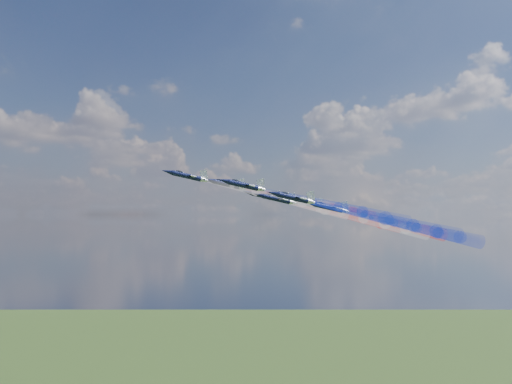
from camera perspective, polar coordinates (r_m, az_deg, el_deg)
jet_lead at (r=164.25m, az=-6.14°, el=1.42°), size 15.68×14.42×6.43m
trail_lead at (r=168.97m, az=2.08°, el=-0.45°), size 36.97×20.56×12.40m
jet_inner_left at (r=155.51m, az=-1.10°, el=0.61°), size 15.68×14.42×6.43m
trail_inner_left at (r=162.45m, az=7.32°, el=-1.32°), size 36.97×20.56×12.40m
jet_inner_right at (r=176.78m, az=-2.63°, el=0.70°), size 15.68×14.42×6.43m
trail_inner_right at (r=182.88m, az=4.89°, el=-1.02°), size 36.97×20.56×12.40m
jet_outer_left at (r=150.77m, az=3.32°, el=-0.51°), size 15.68×14.42×6.43m
trail_outer_left at (r=159.59m, az=11.73°, el=-2.42°), size 36.97×20.56×12.40m
jet_center_third at (r=168.24m, az=1.84°, el=-0.62°), size 15.68×14.42×6.43m
trail_center_third at (r=176.32m, az=9.51°, el=-2.35°), size 36.97×20.56×12.40m
jet_outer_right at (r=188.25m, az=0.70°, el=-0.36°), size 15.68×14.42×6.43m
trail_outer_right at (r=195.68m, az=7.63°, el=-1.92°), size 36.97×20.56×12.40m
jet_rear_left at (r=164.10m, az=6.48°, el=-1.37°), size 15.68×14.42×6.43m
trail_rear_left at (r=174.06m, az=14.05°, el=-3.07°), size 36.97×20.56×12.40m
jet_rear_right at (r=181.70m, az=4.39°, el=-1.02°), size 15.68×14.42×6.43m
trail_rear_right at (r=190.69m, az=11.38°, el=-2.60°), size 36.97×20.56×12.40m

